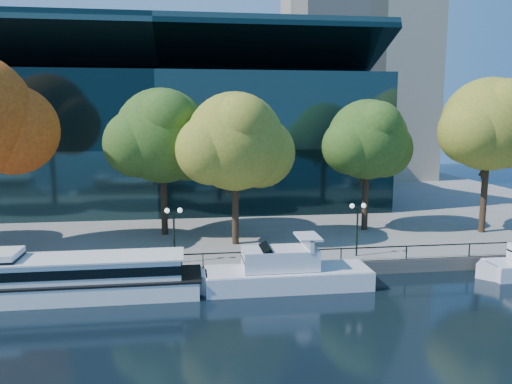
{
  "coord_description": "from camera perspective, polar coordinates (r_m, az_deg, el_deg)",
  "views": [
    {
      "loc": [
        -0.88,
        -30.69,
        11.59
      ],
      "look_at": [
        4.4,
        8.0,
        5.5
      ],
      "focal_mm": 35.0,
      "sensor_mm": 36.0,
      "label": 1
    }
  ],
  "objects": [
    {
      "name": "ground",
      "position": [
        32.82,
        -5.86,
        -11.86
      ],
      "size": [
        160.0,
        160.0,
        0.0
      ],
      "primitive_type": "plane",
      "color": "black",
      "rests_on": "ground"
    },
    {
      "name": "promenade",
      "position": [
        67.98,
        -6.93,
        -0.59
      ],
      "size": [
        90.0,
        67.08,
        1.0
      ],
      "color": "slate",
      "rests_on": "ground"
    },
    {
      "name": "railing",
      "position": [
        35.3,
        -6.09,
        -7.06
      ],
      "size": [
        88.2,
        0.08,
        0.99
      ],
      "color": "black",
      "rests_on": "promenade"
    },
    {
      "name": "convention_building",
      "position": [
        62.63,
        -10.67,
        5.89
      ],
      "size": [
        50.0,
        24.57,
        21.43
      ],
      "color": "black",
      "rests_on": "ground"
    },
    {
      "name": "tour_boat",
      "position": [
        34.26,
        -20.14,
        -9.08
      ],
      "size": [
        16.79,
        3.75,
        3.19
      ],
      "color": "white",
      "rests_on": "ground"
    },
    {
      "name": "cruiser_near",
      "position": [
        33.97,
        2.86,
        -9.12
      ],
      "size": [
        12.34,
        3.18,
        3.57
      ],
      "color": "silver",
      "rests_on": "ground"
    },
    {
      "name": "tree_2",
      "position": [
        44.13,
        -10.45,
        6.1
      ],
      "size": [
        10.26,
        8.42,
        12.86
      ],
      "color": "black",
      "rests_on": "promenade"
    },
    {
      "name": "tree_3",
      "position": [
        40.19,
        -2.18,
        5.54
      ],
      "size": [
        9.9,
        8.12,
        12.4
      ],
      "color": "black",
      "rests_on": "promenade"
    },
    {
      "name": "tree_4",
      "position": [
        46.39,
        12.79,
        5.66
      ],
      "size": [
        9.03,
        7.41,
        11.95
      ],
      "color": "black",
      "rests_on": "promenade"
    },
    {
      "name": "tree_5",
      "position": [
        48.88,
        25.28,
        6.8
      ],
      "size": [
        10.24,
        8.4,
        13.82
      ],
      "color": "black",
      "rests_on": "promenade"
    },
    {
      "name": "lamp_1",
      "position": [
        36.02,
        -9.38,
        -3.45
      ],
      "size": [
        1.26,
        0.36,
        4.03
      ],
      "color": "black",
      "rests_on": "promenade"
    },
    {
      "name": "lamp_2",
      "position": [
        38.11,
        11.53,
        -2.84
      ],
      "size": [
        1.26,
        0.36,
        4.03
      ],
      "color": "black",
      "rests_on": "promenade"
    }
  ]
}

